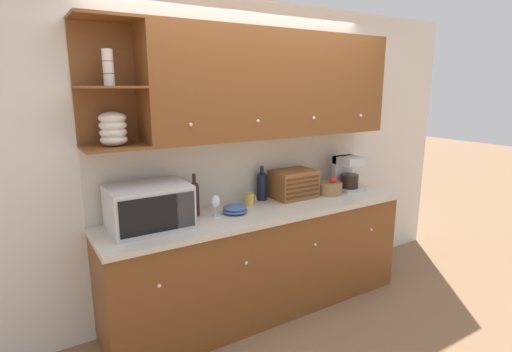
% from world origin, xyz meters
% --- Properties ---
extents(ground_plane, '(24.00, 24.00, 0.00)m').
position_xyz_m(ground_plane, '(0.00, 0.00, 0.00)').
color(ground_plane, '#896647').
extents(wall_back, '(5.04, 0.06, 2.60)m').
position_xyz_m(wall_back, '(0.00, 0.03, 1.30)').
color(wall_back, silver).
rests_on(wall_back, ground_plane).
extents(counter_unit, '(2.66, 0.63, 0.92)m').
position_xyz_m(counter_unit, '(0.00, -0.30, 0.46)').
color(counter_unit, brown).
rests_on(counter_unit, ground_plane).
extents(backsplash_panel, '(2.64, 0.01, 0.57)m').
position_xyz_m(backsplash_panel, '(0.00, -0.01, 1.20)').
color(backsplash_panel, beige).
rests_on(backsplash_panel, counter_unit).
extents(upper_cabinets, '(2.64, 0.36, 0.85)m').
position_xyz_m(upper_cabinets, '(0.16, -0.17, 1.91)').
color(upper_cabinets, brown).
rests_on(upper_cabinets, backsplash_panel).
extents(microwave, '(0.55, 0.42, 0.31)m').
position_xyz_m(microwave, '(-0.93, -0.26, 1.07)').
color(microwave, silver).
rests_on(microwave, counter_unit).
extents(wine_bottle, '(0.07, 0.07, 0.33)m').
position_xyz_m(wine_bottle, '(-0.54, -0.17, 1.07)').
color(wine_bottle, black).
rests_on(wine_bottle, counter_unit).
extents(wine_glass, '(0.07, 0.07, 0.17)m').
position_xyz_m(wine_glass, '(-0.42, -0.29, 1.03)').
color(wine_glass, silver).
rests_on(wine_glass, counter_unit).
extents(bowl_stack_on_counter, '(0.20, 0.20, 0.07)m').
position_xyz_m(bowl_stack_on_counter, '(-0.25, -0.29, 0.95)').
color(bowl_stack_on_counter, '#3D5B93').
rests_on(bowl_stack_on_counter, counter_unit).
extents(mug, '(0.09, 0.08, 0.10)m').
position_xyz_m(mug, '(-0.03, -0.15, 0.97)').
color(mug, gold).
rests_on(mug, counter_unit).
extents(second_wine_bottle, '(0.09, 0.09, 0.31)m').
position_xyz_m(second_wine_bottle, '(0.14, -0.08, 1.06)').
color(second_wine_bottle, black).
rests_on(second_wine_bottle, counter_unit).
extents(bread_box, '(0.39, 0.28, 0.25)m').
position_xyz_m(bread_box, '(0.42, -0.17, 1.04)').
color(bread_box, brown).
rests_on(bread_box, counter_unit).
extents(fruit_basket, '(0.25, 0.25, 0.17)m').
position_xyz_m(fruit_basket, '(0.78, -0.25, 0.98)').
color(fruit_basket, '#937047').
rests_on(fruit_basket, counter_unit).
extents(coffee_maker, '(0.22, 0.23, 0.33)m').
position_xyz_m(coffee_maker, '(1.03, -0.22, 1.08)').
color(coffee_maker, '#B7B7BC').
rests_on(coffee_maker, counter_unit).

